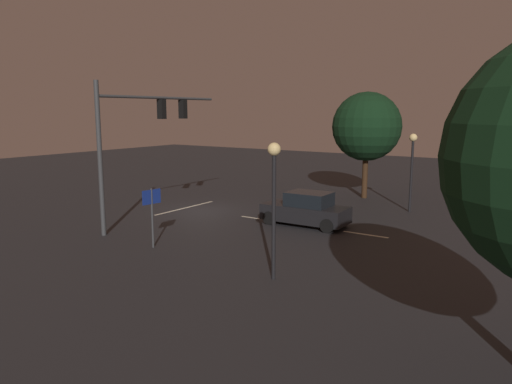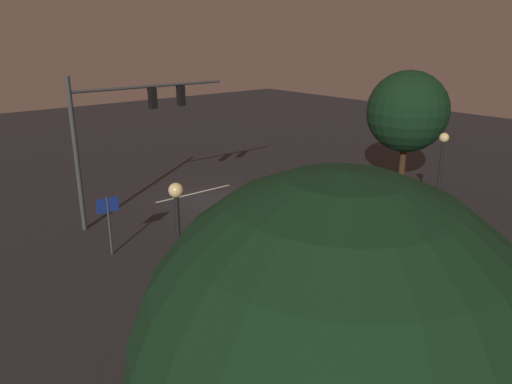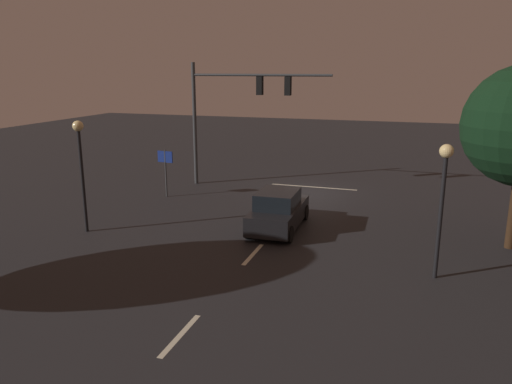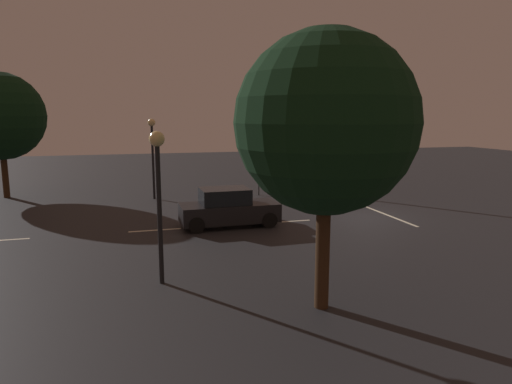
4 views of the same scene
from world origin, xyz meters
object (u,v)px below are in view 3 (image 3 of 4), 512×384
(street_lamp_left_kerb, at_px, (443,184))
(route_sign, at_px, (165,163))
(traffic_signal_assembly, at_px, (235,101))
(street_lamp_right_kerb, at_px, (80,154))
(car_approaching, at_px, (278,211))

(street_lamp_left_kerb, height_order, route_sign, street_lamp_left_kerb)
(traffic_signal_assembly, height_order, street_lamp_right_kerb, traffic_signal_assembly)
(street_lamp_left_kerb, bearing_deg, traffic_signal_assembly, -43.44)
(traffic_signal_assembly, xyz_separation_m, car_approaching, (-4.46, 6.84, -4.10))
(street_lamp_left_kerb, distance_m, street_lamp_right_kerb, 13.89)
(route_sign, bearing_deg, street_lamp_left_kerb, 153.31)
(traffic_signal_assembly, bearing_deg, car_approaching, 123.12)
(street_lamp_left_kerb, relative_size, street_lamp_right_kerb, 0.95)
(traffic_signal_assembly, height_order, car_approaching, traffic_signal_assembly)
(street_lamp_left_kerb, bearing_deg, route_sign, -26.69)
(street_lamp_left_kerb, xyz_separation_m, street_lamp_right_kerb, (13.88, -0.49, 0.14))
(traffic_signal_assembly, height_order, route_sign, traffic_signal_assembly)
(traffic_signal_assembly, bearing_deg, street_lamp_left_kerb, 136.56)
(street_lamp_left_kerb, distance_m, route_sign, 15.09)
(car_approaching, distance_m, route_sign, 8.00)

